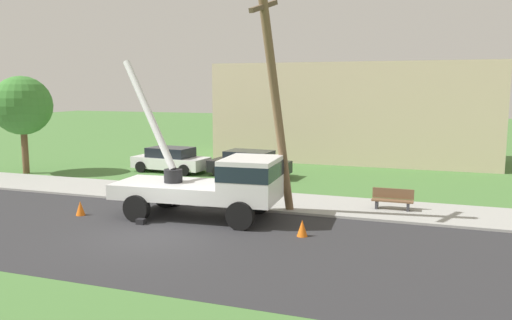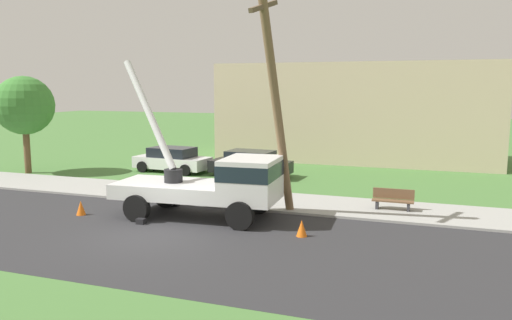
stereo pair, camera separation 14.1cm
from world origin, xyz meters
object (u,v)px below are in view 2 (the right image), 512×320
object	(u,v)px
leaning_utility_pole	(275,98)
parked_sedan_white	(172,159)
traffic_cone_behind	(81,208)
roadside_tree_near	(24,106)
parked_sedan_black	(250,164)
utility_truck	(218,182)
traffic_cone_ahead	(302,228)
park_bench	(393,200)
traffic_cone_curbside	(259,206)

from	to	relation	value
leaning_utility_pole	parked_sedan_white	world-z (taller)	leaning_utility_pole
traffic_cone_behind	parked_sedan_white	distance (m)	10.33
roadside_tree_near	traffic_cone_behind	bearing A→B (deg)	-37.16
parked_sedan_white	leaning_utility_pole	bearing A→B (deg)	-42.59
parked_sedan_white	parked_sedan_black	world-z (taller)	same
traffic_cone_behind	parked_sedan_black	distance (m)	10.70
utility_truck	parked_sedan_white	world-z (taller)	utility_truck
leaning_utility_pole	traffic_cone_ahead	distance (m)	4.87
park_bench	roadside_tree_near	size ratio (longest dim) A/B	0.29
traffic_cone_ahead	parked_sedan_black	size ratio (longest dim) A/B	0.12
parked_sedan_white	traffic_cone_behind	bearing A→B (deg)	-80.72
traffic_cone_behind	roadside_tree_near	world-z (taller)	roadside_tree_near
parked_sedan_black	roadside_tree_near	bearing A→B (deg)	-165.25
utility_truck	traffic_cone_ahead	size ratio (longest dim) A/B	12.33
traffic_cone_ahead	parked_sedan_white	distance (m)	14.48
traffic_cone_ahead	leaning_utility_pole	bearing A→B (deg)	128.75
leaning_utility_pole	traffic_cone_curbside	size ratio (longest dim) A/B	15.60
traffic_cone_ahead	utility_truck	bearing A→B (deg)	161.57
park_bench	parked_sedan_black	bearing A→B (deg)	145.40
utility_truck	leaning_utility_pole	size ratio (longest dim) A/B	0.79
leaning_utility_pole	parked_sedan_black	bearing A→B (deg)	116.22
traffic_cone_ahead	park_bench	xyz separation A→B (m)	(2.52, 4.52, 0.18)
utility_truck	traffic_cone_curbside	bearing A→B (deg)	50.23
leaning_utility_pole	parked_sedan_white	size ratio (longest dim) A/B	1.93
traffic_cone_ahead	traffic_cone_curbside	bearing A→B (deg)	133.38
utility_truck	traffic_cone_curbside	world-z (taller)	utility_truck
utility_truck	park_bench	world-z (taller)	utility_truck
utility_truck	parked_sedan_white	size ratio (longest dim) A/B	1.52
traffic_cone_ahead	parked_sedan_white	world-z (taller)	parked_sedan_white
traffic_cone_curbside	parked_sedan_black	size ratio (longest dim) A/B	0.12
parked_sedan_black	roadside_tree_near	xyz separation A→B (m)	(-12.35, -3.25, 3.12)
utility_truck	parked_sedan_white	xyz separation A→B (m)	(-6.85, 8.88, -0.70)
traffic_cone_behind	traffic_cone_ahead	bearing A→B (deg)	0.76
park_bench	roadside_tree_near	xyz separation A→B (m)	(-20.45, 2.33, 3.36)
roadside_tree_near	traffic_cone_ahead	bearing A→B (deg)	-20.91
traffic_cone_curbside	parked_sedan_black	bearing A→B (deg)	112.73
traffic_cone_behind	traffic_cone_curbside	size ratio (longest dim) A/B	1.00
traffic_cone_curbside	roadside_tree_near	xyz separation A→B (m)	(-15.52, 4.30, 3.55)
utility_truck	traffic_cone_ahead	distance (m)	3.91
traffic_cone_ahead	parked_sedan_white	size ratio (longest dim) A/B	0.12
traffic_cone_behind	parked_sedan_white	bearing A→B (deg)	99.28
utility_truck	park_bench	size ratio (longest dim) A/B	4.32
traffic_cone_behind	traffic_cone_curbside	world-z (taller)	same
utility_truck	traffic_cone_curbside	size ratio (longest dim) A/B	12.33
traffic_cone_behind	park_bench	bearing A→B (deg)	22.36
park_bench	traffic_cone_curbside	bearing A→B (deg)	-158.28
leaning_utility_pole	traffic_cone_behind	distance (m)	8.57
leaning_utility_pole	park_bench	size ratio (longest dim) A/B	5.46
traffic_cone_ahead	traffic_cone_curbside	xyz separation A→B (m)	(-2.41, 2.55, 0.00)
leaning_utility_pole	parked_sedan_white	bearing A→B (deg)	137.41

